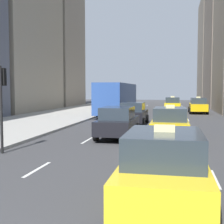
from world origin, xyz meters
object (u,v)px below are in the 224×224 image
Objects in this scene: taxi_third at (198,105)px; sedan_black_near at (133,113)px; taxi_second at (170,124)px; taxi_lead at (173,104)px; traffic_light_pole at (2,95)px; sedan_silver_behind at (118,122)px; city_bus at (117,98)px; taxi_fourth at (164,168)px.

taxi_third reaches higher than sedan_black_near.
sedan_black_near is at bearing 111.82° from taxi_second.
taxi_lead is at bearing 79.19° from sedan_black_near.
taxi_second reaches higher than sedan_black_near.
taxi_third is at bearing 68.35° from traffic_light_pole.
traffic_light_pole is (-3.95, -11.42, 1.55)m from sedan_black_near.
taxi_lead reaches higher than sedan_silver_behind.
taxi_lead is 0.38× the size of city_bus.
city_bus reaches higher than taxi_second.
taxi_third is (2.80, -2.03, 0.00)m from taxi_lead.
taxi_third is at bearing 84.45° from taxi_fourth.
city_bus is at bearing 109.50° from taxi_second.
taxi_fourth is 16.41m from sedan_black_near.
taxi_lead and taxi_fourth have the same top height.
taxi_second is 16.83m from city_bus.
sedan_silver_behind is (-2.80, 9.75, -0.01)m from taxi_fourth.
city_bus is (-2.81, 15.27, 0.92)m from sedan_silver_behind.
taxi_lead is 30.83m from taxi_fourth.
sedan_black_near is 0.40× the size of city_bus.
taxi_second is 0.95× the size of sedan_silver_behind.
taxi_third is 25.93m from traffic_light_pole.
taxi_third is at bearing 73.62° from sedan_silver_behind.
city_bus reaches higher than sedan_silver_behind.
taxi_fourth is at bearing -95.55° from taxi_third.
sedan_black_near is (-2.80, 6.99, -0.02)m from taxi_second.
taxi_fourth is (-2.80, -28.80, 0.00)m from taxi_third.
city_bus is (-8.41, -3.78, 0.91)m from taxi_third.
sedan_silver_behind is at bearing -97.57° from taxi_lead.
taxi_second is 1.00× the size of taxi_fourth.
sedan_silver_behind is (-2.80, -21.08, -0.01)m from taxi_lead.
taxi_third reaches higher than sedan_silver_behind.
taxi_lead is at bearing 90.00° from taxi_second.
traffic_light_pole is (-6.75, 4.75, 1.53)m from taxi_fourth.
taxi_lead is 8.13m from city_bus.
taxi_fourth is at bearing -90.00° from taxi_second.
city_bus is 20.31m from traffic_light_pole.
taxi_lead is at bearing 144.11° from taxi_third.
taxi_third is 1.22× the size of traffic_light_pole.
traffic_light_pole reaches higher than taxi_third.
taxi_fourth reaches higher than sedan_silver_behind.
taxi_fourth is 8.39m from traffic_light_pole.
traffic_light_pole is at bearing 144.88° from taxi_fourth.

